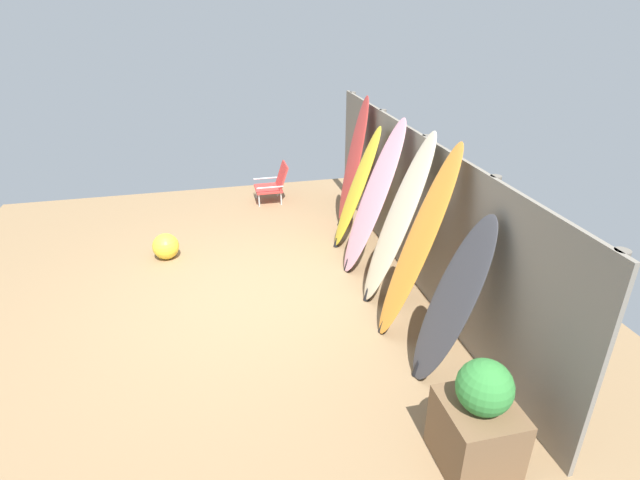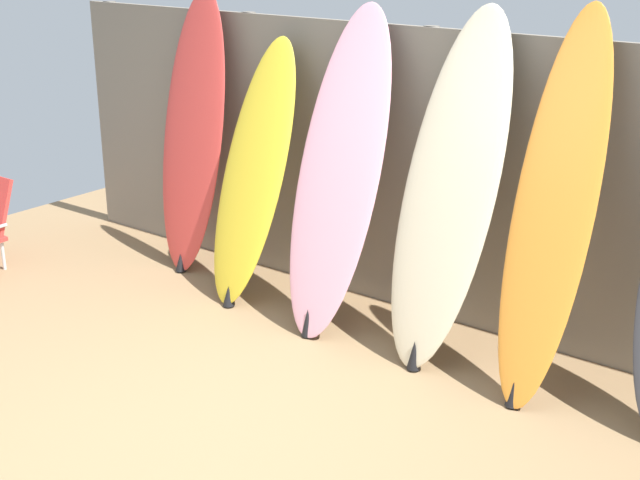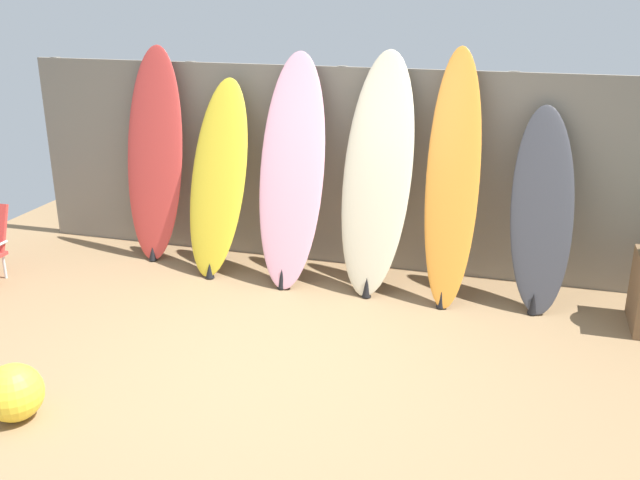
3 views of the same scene
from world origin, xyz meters
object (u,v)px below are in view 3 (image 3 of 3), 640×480
object	(u,v)px
surfboard_red_0	(155,156)
surfboard_pink_2	(292,172)
surfboard_cream_3	(377,175)
beach_ball	(14,393)
surfboard_charcoal_5	(542,212)
surfboard_yellow_1	(218,179)
surfboard_orange_4	(453,180)

from	to	relation	value
surfboard_red_0	surfboard_pink_2	size ratio (longest dim) A/B	1.01
surfboard_cream_3	beach_ball	bearing A→B (deg)	-121.85
surfboard_charcoal_5	beach_ball	world-z (taller)	surfboard_charcoal_5
surfboard_yellow_1	surfboard_charcoal_5	distance (m)	2.76
surfboard_red_0	surfboard_pink_2	distance (m)	1.40
surfboard_cream_3	surfboard_orange_4	bearing A→B (deg)	-2.95
surfboard_red_0	surfboard_charcoal_5	distance (m)	3.46
surfboard_pink_2	surfboard_cream_3	bearing A→B (deg)	2.50
beach_ball	surfboard_yellow_1	bearing A→B (deg)	85.56
beach_ball	surfboard_red_0	bearing A→B (deg)	100.27
surfboard_charcoal_5	beach_ball	xyz separation A→B (m)	(-2.96, -2.63, -0.60)
surfboard_yellow_1	surfboard_pink_2	world-z (taller)	surfboard_pink_2
surfboard_charcoal_5	surfboard_red_0	bearing A→B (deg)	178.05
surfboard_red_0	surfboard_orange_4	distance (m)	2.75
surfboard_yellow_1	beach_ball	world-z (taller)	surfboard_yellow_1
surfboard_orange_4	beach_ball	xyz separation A→B (m)	(-2.25, -2.59, -0.81)
surfboard_yellow_1	surfboard_charcoal_5	world-z (taller)	surfboard_yellow_1
surfboard_yellow_1	beach_ball	size ratio (longest dim) A/B	4.86
surfboard_red_0	surfboard_charcoal_5	world-z (taller)	surfboard_red_0
surfboard_charcoal_5	surfboard_cream_3	bearing A→B (deg)	-179.64
surfboard_pink_2	beach_ball	bearing A→B (deg)	-108.99
surfboard_yellow_1	surfboard_cream_3	world-z (taller)	surfboard_cream_3
surfboard_orange_4	surfboard_pink_2	bearing A→B (deg)	-179.99
surfboard_red_0	beach_ball	world-z (taller)	surfboard_red_0
surfboard_red_0	surfboard_cream_3	distance (m)	2.13
surfboard_yellow_1	surfboard_charcoal_5	xyz separation A→B (m)	(2.76, 0.03, -0.07)
surfboard_cream_3	beach_ball	size ratio (longest dim) A/B	5.63
beach_ball	surfboard_pink_2	bearing A→B (deg)	71.01
surfboard_pink_2	surfboard_charcoal_5	bearing A→B (deg)	1.12
surfboard_pink_2	surfboard_cream_3	xyz separation A→B (m)	(0.74, 0.03, 0.02)
surfboard_red_0	surfboard_orange_4	bearing A→B (deg)	-3.30
surfboard_cream_3	surfboard_charcoal_5	world-z (taller)	surfboard_cream_3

